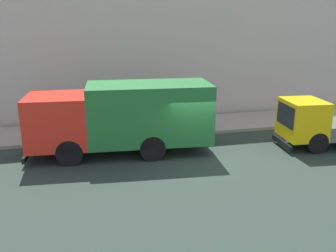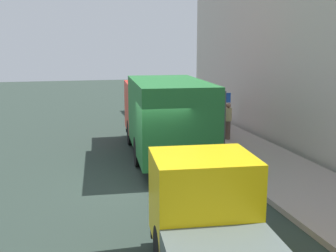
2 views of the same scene
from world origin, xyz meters
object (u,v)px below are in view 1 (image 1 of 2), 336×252
object	(u,v)px
small_flatbed_truck	(326,124)
large_utility_truck	(123,115)
pedestrian_third	(30,113)
street_sign_post	(145,105)
traffic_cone_orange	(44,134)
pedestrian_standing	(60,117)
pedestrian_walking	(85,114)

from	to	relation	value
small_flatbed_truck	large_utility_truck	bearing A→B (deg)	87.42
pedestrian_third	street_sign_post	world-z (taller)	street_sign_post
street_sign_post	traffic_cone_orange	bearing A→B (deg)	88.48
large_utility_truck	pedestrian_standing	world-z (taller)	large_utility_truck
large_utility_truck	street_sign_post	bearing A→B (deg)	-29.00
street_sign_post	small_flatbed_truck	bearing A→B (deg)	-112.20
traffic_cone_orange	street_sign_post	world-z (taller)	street_sign_post
small_flatbed_truck	pedestrian_walking	distance (m)	11.83
large_utility_truck	pedestrian_third	bearing A→B (deg)	51.46
traffic_cone_orange	pedestrian_third	bearing A→B (deg)	23.09
large_utility_truck	pedestrian_third	world-z (taller)	large_utility_truck
pedestrian_standing	pedestrian_third	size ratio (longest dim) A/B	1.01
pedestrian_third	pedestrian_standing	bearing A→B (deg)	-21.89
pedestrian_walking	traffic_cone_orange	bearing A→B (deg)	169.17
large_utility_truck	pedestrian_third	size ratio (longest dim) A/B	4.68
pedestrian_third	street_sign_post	size ratio (longest dim) A/B	0.69
pedestrian_third	traffic_cone_orange	xyz separation A→B (m)	(-1.95, -0.83, -0.62)
small_flatbed_truck	pedestrian_walking	world-z (taller)	small_flatbed_truck
small_flatbed_truck	street_sign_post	distance (m)	8.62
pedestrian_walking	street_sign_post	bearing A→B (deg)	-67.34
street_sign_post	large_utility_truck	bearing A→B (deg)	146.70
pedestrian_walking	pedestrian_third	distance (m)	2.88
small_flatbed_truck	pedestrian_standing	bearing A→B (deg)	76.61
large_utility_truck	traffic_cone_orange	xyz separation A→B (m)	(2.14, 3.58, -1.27)
pedestrian_standing	traffic_cone_orange	xyz separation A→B (m)	(-0.67, 0.72, -0.62)
pedestrian_walking	pedestrian_standing	world-z (taller)	pedestrian_standing
pedestrian_third	street_sign_post	distance (m)	6.12
pedestrian_walking	small_flatbed_truck	bearing A→B (deg)	-65.60
small_flatbed_truck	pedestrian_standing	size ratio (longest dim) A/B	3.20
large_utility_truck	traffic_cone_orange	bearing A→B (deg)	63.46
small_flatbed_truck	pedestrian_third	world-z (taller)	small_flatbed_truck
large_utility_truck	pedestrian_third	xyz separation A→B (m)	(4.09, 4.41, -0.65)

